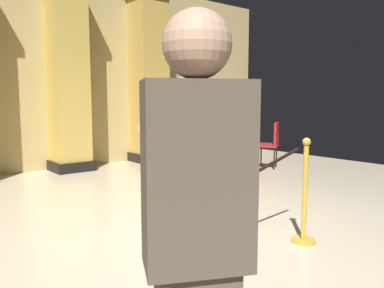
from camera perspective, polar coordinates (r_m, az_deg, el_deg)
The scene contains 11 objects.
ground_plane at distance 4.54m, azimuth 3.56°, elevation -11.65°, with size 11.12×11.12×0.00m, color beige.
back_wall at distance 8.43m, azimuth -19.06°, elevation 10.22°, with size 11.12×0.16×4.00m, color tan.
pedestal_clock at distance 4.18m, azimuth 0.03°, elevation -3.14°, with size 0.83×0.83×1.81m.
stanchion_near at distance 4.01m, azimuth 16.38°, elevation -8.87°, with size 0.24×0.24×1.06m.
stanchion_far at distance 4.91m, azimuth 2.87°, elevation -5.91°, with size 0.24×0.24×1.03m.
velvet_rope at distance 4.35m, azimuth 9.02°, elevation -1.87°, with size 0.71×0.73×0.22m.
column_right at distance 8.91m, azimuth -6.49°, elevation 9.73°, with size 0.84×0.84×3.84m.
column_centre_rear at distance 8.05m, azimuth -18.01°, elevation 9.78°, with size 0.79×0.79×3.84m.
bystander_guest at distance 1.37m, azimuth 0.69°, elevation -15.09°, with size 0.42×0.36×1.72m.
cafe_table at distance 7.78m, azimuth 7.77°, elevation -0.31°, with size 0.55×0.55×0.77m.
cafe_chair_red at distance 8.07m, azimuth 11.75°, elevation 0.45°, with size 0.55×0.55×0.96m.
Camera 1 is at (-2.93, -3.16, 1.43)m, focal length 35.85 mm.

